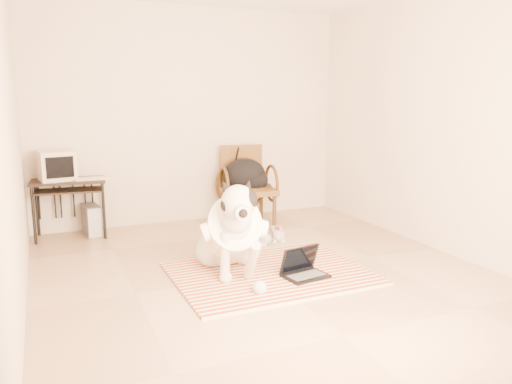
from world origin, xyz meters
TOP-DOWN VIEW (x-y plane):
  - floor at (0.00, 0.00)m, footprint 4.50×4.50m
  - wall_back at (0.00, 2.25)m, footprint 4.50×0.00m
  - wall_front at (0.00, -2.25)m, footprint 4.50×0.00m
  - wall_left at (-2.00, 0.00)m, footprint 0.00×4.50m
  - wall_right at (2.00, 0.00)m, footprint 0.00×4.50m
  - rug at (0.04, -0.04)m, footprint 1.74×1.34m
  - dog at (-0.26, 0.15)m, footprint 0.64×1.33m
  - laptop at (0.28, -0.23)m, footprint 0.42×0.33m
  - computer_desk at (-1.55, 1.98)m, footprint 0.85×0.52m
  - crt_monitor at (-1.65, 2.02)m, footprint 0.42×0.41m
  - desk_keyboard at (-1.28, 1.90)m, footprint 0.40×0.16m
  - pc_tower at (-1.32, 2.00)m, footprint 0.20×0.40m
  - rattan_chair at (0.56, 1.81)m, footprint 0.71×0.69m
  - backpack at (0.53, 1.72)m, footprint 0.54×0.45m
  - sneaker_left at (0.31, 0.94)m, footprint 0.30×0.34m
  - sneaker_right at (0.62, 1.00)m, footprint 0.22×0.34m

SIDE VIEW (x-z plane):
  - floor at x=0.00m, z-range 0.00..0.00m
  - rug at x=0.04m, z-range 0.00..0.02m
  - sneaker_right at x=0.62m, z-range -0.01..0.11m
  - sneaker_left at x=0.31m, z-range -0.01..0.11m
  - laptop at x=0.28m, z-range -0.05..0.22m
  - pc_tower at x=-1.32m, z-range 0.00..0.36m
  - dog at x=-0.26m, z-range -0.10..0.86m
  - rattan_chair at x=0.56m, z-range 0.00..0.98m
  - computer_desk at x=-1.55m, z-range 0.24..0.91m
  - backpack at x=0.53m, z-range 0.44..0.83m
  - desk_keyboard at x=-1.28m, z-range 0.67..0.70m
  - crt_monitor at x=-1.65m, z-range 0.67..1.00m
  - wall_back at x=0.00m, z-range -0.90..3.60m
  - wall_front at x=0.00m, z-range -0.90..3.60m
  - wall_left at x=-2.00m, z-range -0.90..3.60m
  - wall_right at x=2.00m, z-range -0.90..3.60m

